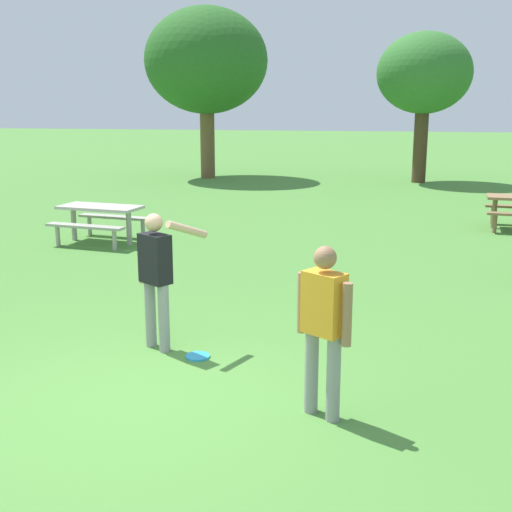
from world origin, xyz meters
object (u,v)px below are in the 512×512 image
Objects in this scene: tree_tall_left at (206,61)px; frisbee at (198,356)px; picnic_table_near at (100,216)px; person_thrower at (156,271)px; person_catcher at (324,321)px; tree_broad_center at (424,74)px.

frisbee is at bearing -75.67° from tree_tall_left.
frisbee is 6.94m from picnic_table_near.
person_thrower is at bearing -60.65° from picnic_table_near.
person_thrower is 2.50m from person_catcher.
person_catcher is 20.23m from tree_tall_left.
tree_broad_center is (7.03, 11.98, 3.22)m from picnic_table_near.
picnic_table_near is 14.25m from tree_broad_center.
person_catcher is 0.86× the size of picnic_table_near.
person_thrower is 0.26× the size of tree_tall_left.
person_catcher is 5.82× the size of frisbee.
frisbee is at bearing 142.15° from person_catcher.
person_thrower is 18.36m from tree_tall_left.
person_catcher is at bearing -37.85° from frisbee.
tree_broad_center reaches higher than person_thrower.
frisbee is 18.87m from tree_tall_left.
person_catcher is 19.31m from tree_broad_center.
tree_tall_left is (-4.01, 17.60, 3.34)m from person_thrower.
frisbee is at bearing -20.26° from person_thrower.
picnic_table_near is (-5.25, 7.04, -0.38)m from person_catcher.
tree_tall_left is 1.20× the size of tree_broad_center.
person_catcher reaches higher than picnic_table_near.
person_catcher reaches higher than frisbee.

